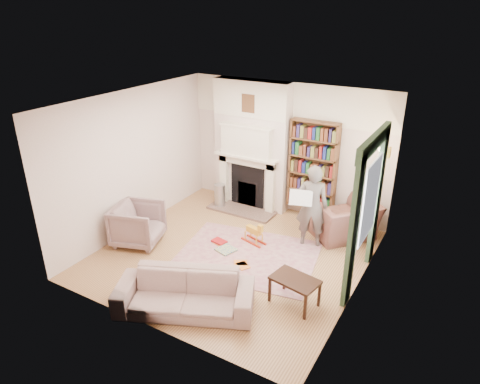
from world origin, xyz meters
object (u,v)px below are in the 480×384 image
Objects in this scene: armchair_reading at (343,219)px; man_reading at (312,206)px; paraffin_heater at (220,196)px; armchair_left at (138,224)px; coffee_table at (294,291)px; sofa at (185,293)px; bookcase at (313,166)px; rocking_horse at (254,233)px.

armchair_reading is 0.86m from man_reading.
paraffin_heater is at bearing -30.13° from man_reading.
coffee_table is at bearing -111.99° from armchair_left.
paraffin_heater is (0.49, 2.10, -0.12)m from armchair_left.
armchair_left is at bearing 125.29° from sofa.
bookcase is at bearing 16.08° from paraffin_heater.
armchair_left is at bearing -173.01° from coffee_table.
armchair_reading reaches higher than rocking_horse.
paraffin_heater is (-1.94, -0.56, -0.90)m from bookcase.
coffee_table is (0.01, -2.40, -0.15)m from armchair_reading.
armchair_left is at bearing -15.88° from armchair_reading.
bookcase reaches higher than armchair_reading.
man_reading is (0.89, 2.74, 0.51)m from sofa.
coffee_table is (1.35, 0.95, -0.07)m from sofa.
man_reading is (-0.45, -0.60, 0.42)m from armchair_reading.
sofa is 1.65m from coffee_table.
sofa is (1.96, -1.16, -0.10)m from armchair_left.
coffee_table is at bearing -72.86° from bookcase.
paraffin_heater is 1.10× the size of rocking_horse.
coffee_table is at bearing 86.63° from man_reading.
sofa is 1.26× the size of man_reading.
armchair_left is 0.54× the size of man_reading.
coffee_table is 1.40× the size of rocking_horse.
armchair_left is at bearing -103.11° from paraffin_heater.
armchair_reading is 1.66× the size of coffee_table.
armchair_reading is at bearing 53.98° from rocking_horse.
armchair_reading is 0.72× the size of man_reading.
man_reading is 2.48m from paraffin_heater.
paraffin_heater is at bearing -47.72° from armchair_reading.
armchair_reading is 2.82m from paraffin_heater.
armchair_left is 0.43× the size of sofa.
bookcase is 2.14× the size of armchair_left.
man_reading reaches higher than rocking_horse.
bookcase reaches higher than sofa.
sofa is 2.25m from rocking_horse.
bookcase reaches higher than rocking_horse.
man_reading is (2.85, 1.59, 0.41)m from armchair_left.
paraffin_heater is at bearing -163.92° from bookcase.
armchair_reading reaches higher than paraffin_heater.
armchair_reading is at bearing -28.61° from bookcase.
bookcase is at bearing -86.15° from man_reading.
man_reading reaches higher than coffee_table.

